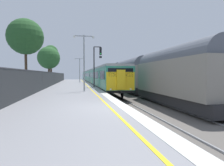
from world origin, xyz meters
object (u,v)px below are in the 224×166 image
Objects in this scene: commuter_train_at_platform at (93,76)px; freight_train_adjacent_track at (121,74)px; platform_lamp_far at (80,68)px; platform_lamp_mid at (84,58)px; background_tree_right at (51,53)px; background_tree_back at (25,38)px; signal_gantry at (96,62)px; background_tree_left at (49,58)px.

freight_train_adjacent_track is at bearing -72.64° from commuter_train_at_platform.
platform_lamp_mid is at bearing -90.00° from platform_lamp_far.
background_tree_right reaches higher than background_tree_back.
freight_train_adjacent_track is 9.36× the size of platform_lamp_mid.
platform_lamp_mid is at bearing -36.29° from background_tree_back.
background_tree_back is (-6.51, 4.78, 2.60)m from platform_lamp_mid.
commuter_train_at_platform is 12.10× the size of platform_lamp_far.
signal_gantry reaches higher than freight_train_adjacent_track.
signal_gantry is at bearing 73.33° from platform_lamp_mid.
signal_gantry is 0.66× the size of background_tree_back.
commuter_train_at_platform is at bearing -0.66° from background_tree_right.
platform_lamp_far is 17.26m from background_tree_back.
signal_gantry is at bearing -82.94° from platform_lamp_far.
background_tree_right is at bearing 179.34° from commuter_train_at_platform.
platform_lamp_mid is 20.51m from platform_lamp_far.
signal_gantry is at bearing 8.40° from background_tree_back.
platform_lamp_mid reaches higher than platform_lamp_far.
platform_lamp_mid is at bearing -96.67° from commuter_train_at_platform.
background_tree_left is at bearing 115.96° from signal_gantry.
platform_lamp_far is at bearing 90.00° from platform_lamp_mid.
background_tree_back reaches higher than platform_lamp_far.
signal_gantry is (-1.48, -22.05, 2.00)m from commuter_train_at_platform.
background_tree_left is 0.92× the size of background_tree_back.
background_tree_back is at bearing -112.81° from commuter_train_at_platform.
platform_lamp_mid reaches higher than commuter_train_at_platform.
platform_lamp_mid is 29.09m from background_tree_right.
freight_train_adjacent_track is 15.41m from background_tree_left.
background_tree_back is at bearing -171.60° from signal_gantry.
commuter_train_at_platform is at bearing 83.33° from platform_lamp_mid.
commuter_train_at_platform is 25.65m from background_tree_back.
background_tree_left is (-7.88, 16.18, 1.65)m from signal_gantry.
platform_lamp_mid is (-7.28, -15.24, 1.54)m from freight_train_adjacent_track.
platform_lamp_far is 10.64m from background_tree_right.
platform_lamp_far is at bearing 144.13° from freight_train_adjacent_track.
signal_gantry is 6.27m from platform_lamp_mid.
background_tree_back is (-8.30, -1.23, 2.54)m from signal_gantry.
background_tree_right reaches higher than platform_lamp_far.
background_tree_right is (-6.39, 28.16, 3.48)m from platform_lamp_mid.
signal_gantry is 0.72× the size of background_tree_left.
background_tree_right reaches higher than platform_lamp_mid.
background_tree_left is at bearing -147.94° from commuter_train_at_platform.
background_tree_right reaches higher than signal_gantry.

